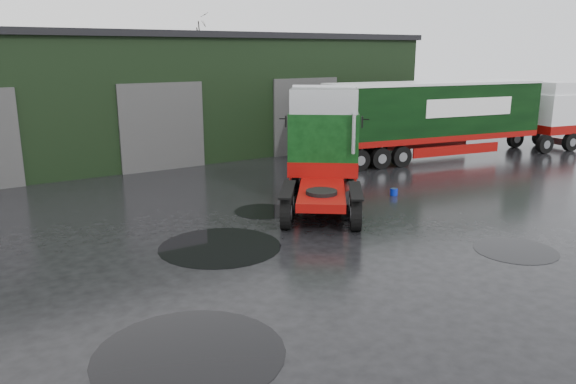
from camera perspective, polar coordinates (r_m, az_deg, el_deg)
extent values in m
plane|color=black|center=(13.97, 0.69, -8.54)|extent=(100.00, 100.00, 0.00)
cube|color=black|center=(32.14, -16.59, 9.30)|extent=(32.00, 12.00, 6.00)
cube|color=black|center=(32.06, -17.00, 14.91)|extent=(32.40, 12.40, 0.30)
cylinder|color=#0820B4|center=(21.90, 10.70, 0.01)|extent=(0.35, 0.35, 0.27)
cylinder|color=black|center=(10.84, -9.98, -15.88)|extent=(3.55, 3.55, 0.01)
cylinder|color=black|center=(19.43, -2.64, -1.96)|extent=(1.94, 1.94, 0.01)
cylinder|color=black|center=(16.91, 22.10, -5.50)|extent=(2.27, 2.27, 0.01)
cylinder|color=black|center=(16.07, -6.92, -5.54)|extent=(3.47, 3.47, 0.01)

